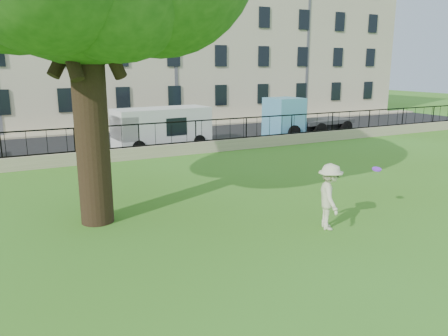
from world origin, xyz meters
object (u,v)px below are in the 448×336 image
white_van (162,128)px  blue_truck (308,116)px  frisbee (377,169)px  man (330,197)px

white_van → blue_truck: blue_truck is taller
frisbee → blue_truck: blue_truck is taller
man → white_van: (-0.04, 13.99, 0.17)m
white_van → blue_truck: (10.00, 0.00, 0.15)m
man → blue_truck: (9.96, 13.99, 0.32)m
frisbee → white_van: white_van is taller
man → frisbee: bearing=-57.6°
white_van → blue_truck: size_ratio=0.88×
man → frisbee: (1.96, 0.24, 0.52)m
man → white_van: bearing=25.5°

